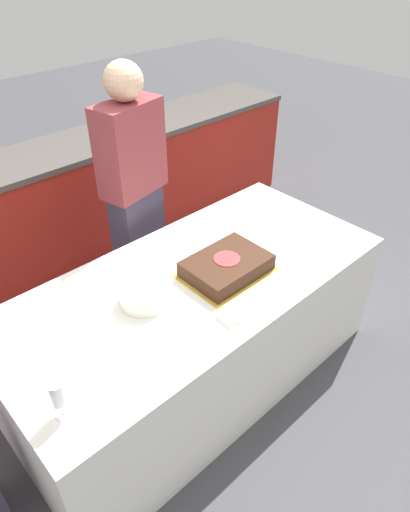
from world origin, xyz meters
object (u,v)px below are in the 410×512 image
Objects in this scene: wine_glass at (58,395)px; cake at (227,266)px; plate_stack at (144,296)px; person_cutting_cake at (135,198)px.

cake is at bearing 10.17° from wine_glass.
plate_stack is 0.14× the size of person_cutting_cake.
plate_stack is (-0.45, 0.11, -0.00)m from cake.
cake is at bearing 77.95° from person_cutting_cake.
wine_glass is (-1.04, -0.19, 0.07)m from cake.
cake is at bearing -13.38° from plate_stack.
person_cutting_cake reaches higher than cake.
plate_stack is at bearing 44.44° from person_cutting_cake.
person_cutting_cake is at bearing 90.00° from cake.
wine_glass reaches higher than cake.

